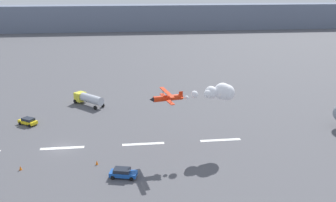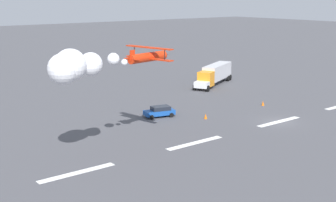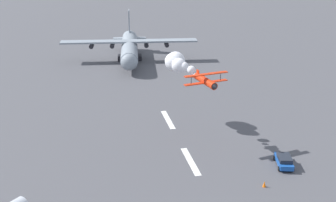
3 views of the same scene
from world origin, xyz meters
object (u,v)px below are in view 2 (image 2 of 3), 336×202
(semi_truck_orange, at_px, (215,74))
(traffic_cone_far, at_px, (206,116))
(followme_car_yellow, at_px, (160,111))
(stunt_biplane_red, at_px, (82,65))
(traffic_cone_near, at_px, (263,103))

(semi_truck_orange, xyz_separation_m, traffic_cone_far, (18.30, 17.60, -1.74))
(semi_truck_orange, height_order, followme_car_yellow, semi_truck_orange)
(stunt_biplane_red, height_order, semi_truck_orange, stunt_biplane_red)
(traffic_cone_near, xyz_separation_m, traffic_cone_far, (12.32, 0.38, 0.00))
(stunt_biplane_red, relative_size, followme_car_yellow, 3.49)
(traffic_cone_near, bearing_deg, traffic_cone_far, 1.78)
(semi_truck_orange, relative_size, traffic_cone_far, 17.98)
(stunt_biplane_red, bearing_deg, traffic_cone_far, -164.90)
(followme_car_yellow, distance_m, traffic_cone_far, 6.47)
(stunt_biplane_red, xyz_separation_m, followme_car_yellow, (-17.14, -10.55, -9.36))
(stunt_biplane_red, height_order, traffic_cone_near, stunt_biplane_red)
(followme_car_yellow, xyz_separation_m, traffic_cone_near, (-16.71, 4.36, -0.44))
(semi_truck_orange, bearing_deg, traffic_cone_near, 70.85)
(semi_truck_orange, relative_size, followme_car_yellow, 2.95)
(semi_truck_orange, bearing_deg, followme_car_yellow, 29.54)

